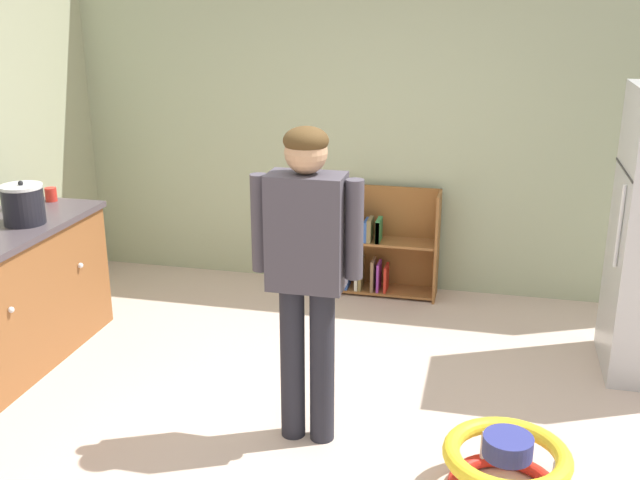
% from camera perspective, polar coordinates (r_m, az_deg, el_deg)
% --- Properties ---
extents(ground_plane, '(12.00, 12.00, 0.00)m').
position_cam_1_polar(ground_plane, '(4.17, 0.90, -14.88)').
color(ground_plane, beige).
rests_on(ground_plane, ground).
extents(back_wall, '(5.20, 0.06, 2.70)m').
position_cam_1_polar(back_wall, '(5.87, 5.92, 9.03)').
color(back_wall, '#9FAB8B').
rests_on(back_wall, ground).
extents(bookshelf, '(0.80, 0.28, 0.85)m').
position_cam_1_polar(bookshelf, '(5.93, 4.63, -0.57)').
color(bookshelf, brown).
rests_on(bookshelf, ground).
extents(standing_person, '(0.57, 0.22, 1.68)m').
position_cam_1_polar(standing_person, '(3.74, -1.04, -1.45)').
color(standing_person, '#21222B').
rests_on(standing_person, ground).
extents(baby_walker, '(0.60, 0.60, 0.32)m').
position_cam_1_polar(baby_walker, '(3.79, 13.96, -16.39)').
color(baby_walker, red).
rests_on(baby_walker, ground).
extents(crock_pot, '(0.26, 0.26, 0.28)m').
position_cam_1_polar(crock_pot, '(5.04, -21.65, 2.54)').
color(crock_pot, black).
rests_on(crock_pot, kitchen_counter).
extents(banana_bunch, '(0.15, 0.16, 0.04)m').
position_cam_1_polar(banana_bunch, '(5.39, -20.73, 2.52)').
color(banana_bunch, yellow).
rests_on(banana_bunch, kitchen_counter).
extents(red_cup, '(0.08, 0.08, 0.09)m').
position_cam_1_polar(red_cup, '(5.55, -19.79, 3.28)').
color(red_cup, red).
rests_on(red_cup, kitchen_counter).
extents(green_cup, '(0.08, 0.08, 0.09)m').
position_cam_1_polar(green_cup, '(5.42, -22.50, 2.60)').
color(green_cup, green).
rests_on(green_cup, kitchen_counter).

